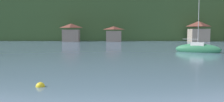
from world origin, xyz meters
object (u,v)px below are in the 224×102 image
at_px(shore_building_westcentral, 114,34).
at_px(mooring_buoy_near, 40,87).
at_px(shore_building_central, 199,31).
at_px(mooring_buoy_far, 213,48).
at_px(sailboat_far_7, 198,49).
at_px(shore_building_west, 71,33).

bearing_deg(shore_building_westcentral, mooring_buoy_near, -93.61).
distance_m(shore_building_westcentral, shore_building_central, 30.47).
bearing_deg(mooring_buoy_near, shore_building_westcentral, 86.39).
height_order(shore_building_central, mooring_buoy_far, shore_building_central).
bearing_deg(sailboat_far_7, shore_building_central, 101.39).
relative_size(shore_building_west, shore_building_westcentral, 1.15).
distance_m(shore_building_central, mooring_buoy_near, 80.02).
bearing_deg(mooring_buoy_far, shore_building_west, 135.86).
height_order(shore_building_central, mooring_buoy_near, shore_building_central).
distance_m(shore_building_westcentral, mooring_buoy_near, 70.91).
bearing_deg(mooring_buoy_near, shore_building_west, 98.58).
height_order(shore_building_central, sailboat_far_7, sailboat_far_7).
distance_m(sailboat_far_7, mooring_buoy_far, 12.11).
xyz_separation_m(sailboat_far_7, mooring_buoy_near, (-18.81, -25.99, -0.52)).
relative_size(shore_building_central, mooring_buoy_near, 13.12).
height_order(shore_building_west, shore_building_central, shore_building_central).
height_order(shore_building_west, sailboat_far_7, sailboat_far_7).
bearing_deg(shore_building_westcentral, mooring_buoy_far, -58.73).
bearing_deg(shore_building_westcentral, shore_building_west, 177.99).
xyz_separation_m(shore_building_west, sailboat_far_7, (29.57, -45.26, -2.61)).
relative_size(shore_building_westcentral, shore_building_central, 0.76).
bearing_deg(shore_building_westcentral, sailboat_far_7, -72.21).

